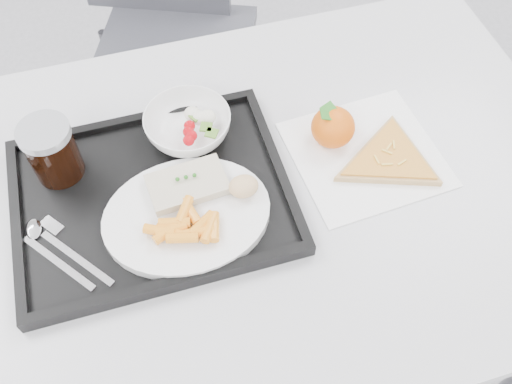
# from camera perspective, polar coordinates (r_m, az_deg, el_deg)

# --- Properties ---
(table) EXTENTS (1.20, 0.80, 0.75)m
(table) POSITION_cam_1_polar(r_m,az_deg,el_deg) (1.02, -1.06, -2.03)
(table) COLOR #B7B7B9
(table) RESTS_ON ground
(chair) EXTENTS (0.55, 0.56, 0.93)m
(chair) POSITION_cam_1_polar(r_m,az_deg,el_deg) (1.65, -9.18, 17.38)
(chair) COLOR #37383F
(chair) RESTS_ON ground
(tray) EXTENTS (0.45, 0.35, 0.03)m
(tray) POSITION_cam_1_polar(r_m,az_deg,el_deg) (0.96, -10.31, -0.50)
(tray) COLOR black
(tray) RESTS_ON table
(dinner_plate) EXTENTS (0.27, 0.27, 0.02)m
(dinner_plate) POSITION_cam_1_polar(r_m,az_deg,el_deg) (0.92, -6.92, -2.36)
(dinner_plate) COLOR white
(dinner_plate) RESTS_ON tray
(fish_fillet) EXTENTS (0.13, 0.09, 0.02)m
(fish_fillet) POSITION_cam_1_polar(r_m,az_deg,el_deg) (0.93, -6.88, 0.78)
(fish_fillet) COLOR beige
(fish_fillet) RESTS_ON dinner_plate
(bread_roll) EXTENTS (0.06, 0.05, 0.03)m
(bread_roll) POSITION_cam_1_polar(r_m,az_deg,el_deg) (0.91, -1.25, 0.57)
(bread_roll) COLOR beige
(bread_roll) RESTS_ON dinner_plate
(salad_bowl) EXTENTS (0.15, 0.15, 0.05)m
(salad_bowl) POSITION_cam_1_polar(r_m,az_deg,el_deg) (1.01, -6.83, 6.64)
(salad_bowl) COLOR white
(salad_bowl) RESTS_ON tray
(cola_glass) EXTENTS (0.08, 0.08, 0.11)m
(cola_glass) POSITION_cam_1_polar(r_m,az_deg,el_deg) (0.99, -19.75, 3.95)
(cola_glass) COLOR black
(cola_glass) RESTS_ON tray
(cutlery) EXTENTS (0.13, 0.16, 0.01)m
(cutlery) POSITION_cam_1_polar(r_m,az_deg,el_deg) (0.94, -19.46, -5.18)
(cutlery) COLOR silver
(cutlery) RESTS_ON tray
(napkin) EXTENTS (0.27, 0.26, 0.00)m
(napkin) POSITION_cam_1_polar(r_m,az_deg,el_deg) (1.03, 10.88, 3.74)
(napkin) COLOR white
(napkin) RESTS_ON table
(tangerine) EXTENTS (0.08, 0.08, 0.07)m
(tangerine) POSITION_cam_1_polar(r_m,az_deg,el_deg) (1.01, 7.71, 6.46)
(tangerine) COLOR orange
(tangerine) RESTS_ON napkin
(pizza_slice) EXTENTS (0.24, 0.24, 0.02)m
(pizza_slice) POSITION_cam_1_polar(r_m,az_deg,el_deg) (1.02, 13.19, 3.25)
(pizza_slice) COLOR #D9BC6B
(pizza_slice) RESTS_ON napkin
(carrot_pile) EXTENTS (0.12, 0.09, 0.02)m
(carrot_pile) POSITION_cam_1_polar(r_m,az_deg,el_deg) (0.88, -7.06, -3.44)
(carrot_pile) COLOR orange
(carrot_pile) RESTS_ON dinner_plate
(salad_contents) EXTENTS (0.07, 0.09, 0.02)m
(salad_contents) POSITION_cam_1_polar(r_m,az_deg,el_deg) (1.00, -5.96, 6.95)
(salad_contents) COLOR #B2060E
(salad_contents) RESTS_ON salad_bowl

